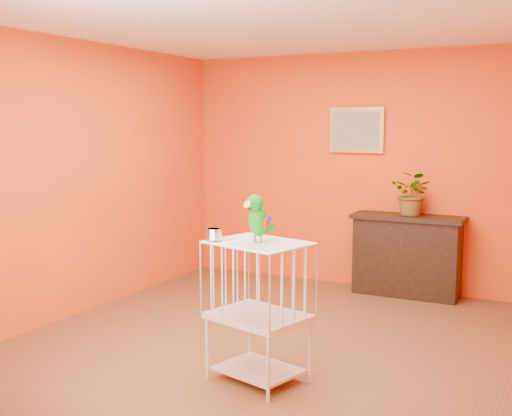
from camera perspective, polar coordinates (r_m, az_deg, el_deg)
The scene contains 8 objects.
ground at distance 5.45m, azimuth 1.00°, elevation -11.93°, with size 4.50×4.50×0.00m, color brown.
room_shell at distance 5.15m, azimuth 1.04°, elevation 4.95°, with size 4.50×4.50×4.50m.
console_cabinet at distance 6.99m, azimuth 13.23°, elevation -4.13°, with size 1.16×0.42×0.86m.
potted_plant at distance 6.86m, azimuth 13.71°, elevation 0.80°, with size 0.42×0.46×0.36m, color #26722D.
framed_picture at distance 7.20m, azimuth 8.92°, elevation 6.87°, with size 0.62×0.04×0.50m.
birdcage at distance 4.55m, azimuth 0.20°, elevation -9.01°, with size 0.75×0.65×1.00m.
feed_cup at distance 4.52m, azimuth -3.75°, elevation -2.32°, with size 0.11×0.11×0.08m, color silver.
parrot at distance 4.43m, azimuth 0.17°, elevation -0.86°, with size 0.17×0.30×0.34m.
Camera 1 is at (2.27, -4.62, 1.80)m, focal length 45.00 mm.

